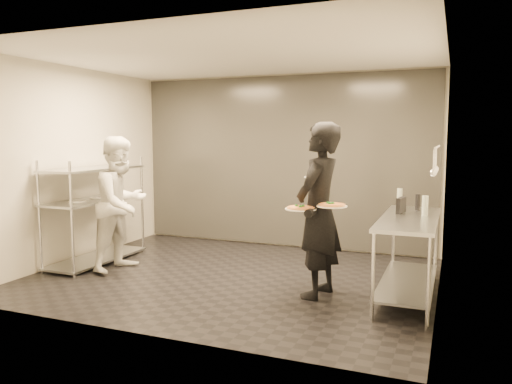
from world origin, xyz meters
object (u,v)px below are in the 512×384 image
at_px(pass_rack, 95,209).
at_px(waiter, 319,210).
at_px(chef, 121,204).
at_px(bottle_clear, 425,206).
at_px(bottle_green, 400,198).
at_px(bottle_dark, 418,202).
at_px(prep_counter, 409,243).
at_px(pizza_plate_far, 332,205).
at_px(pizza_plate_near, 301,208).
at_px(salad_plate, 317,176).
at_px(pos_monitor, 401,205).

distance_m(pass_rack, waiter, 3.40).
xyz_separation_m(chef, bottle_clear, (3.88, 0.34, 0.13)).
distance_m(bottle_green, bottle_dark, 0.28).
xyz_separation_m(prep_counter, waiter, (-0.96, -0.31, 0.36)).
distance_m(bottle_green, bottle_clear, 0.66).
bearing_deg(bottle_green, pizza_plate_far, -114.79).
relative_size(pass_rack, prep_counter, 0.89).
height_order(pizza_plate_near, salad_plate, salad_plate).
relative_size(bottle_green, bottle_dark, 1.22).
height_order(pizza_plate_near, bottle_green, bottle_green).
bearing_deg(chef, pizza_plate_far, -89.11).
xyz_separation_m(chef, bottle_green, (3.55, 0.91, 0.14)).
bearing_deg(pizza_plate_far, waiter, 134.37).
bearing_deg(waiter, bottle_green, 152.30).
height_order(salad_plate, pos_monitor, salad_plate).
bearing_deg(waiter, pizza_plate_near, -24.35).
relative_size(prep_counter, pizza_plate_near, 5.23).
relative_size(salad_plate, pos_monitor, 1.18).
bearing_deg(chef, bottle_green, -68.37).
relative_size(pizza_plate_far, bottle_green, 1.35).
distance_m(prep_counter, bottle_clear, 0.46).
xyz_separation_m(pass_rack, bottle_clear, (4.48, 0.16, 0.27)).
distance_m(chef, pos_monitor, 3.64).
bearing_deg(bottle_clear, pizza_plate_near, -151.09).
distance_m(prep_counter, bottle_dark, 0.69).
relative_size(prep_counter, bottle_clear, 7.87).
relative_size(prep_counter, chef, 1.00).
relative_size(pass_rack, waiter, 0.81).
bearing_deg(bottle_clear, pos_monitor, 158.06).
xyz_separation_m(waiter, bottle_green, (0.77, 1.04, 0.06)).
relative_size(prep_counter, salad_plate, 5.96).
xyz_separation_m(pizza_plate_near, pizza_plate_far, (0.34, 0.02, 0.05)).
bearing_deg(bottle_dark, bottle_green, 144.56).
height_order(waiter, pizza_plate_far, waiter).
distance_m(pizza_plate_far, bottle_green, 1.37).
bearing_deg(bottle_green, bottle_clear, -59.49).
height_order(prep_counter, chef, chef).
bearing_deg(prep_counter, bottle_dark, 85.49).
height_order(pizza_plate_far, salad_plate, salad_plate).
bearing_deg(pizza_plate_far, chef, 173.64).
height_order(pizza_plate_near, bottle_dark, bottle_dark).
xyz_separation_m(prep_counter, chef, (-3.73, -0.19, 0.28)).
distance_m(chef, bottle_green, 3.66).
distance_m(pos_monitor, bottle_clear, 0.29).
height_order(pass_rack, bottle_green, pass_rack).
bearing_deg(bottle_dark, chef, -168.81).
height_order(chef, pizza_plate_near, chef).
bearing_deg(pass_rack, bottle_green, 9.94).
height_order(prep_counter, waiter, waiter).
distance_m(chef, bottle_dark, 3.85).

